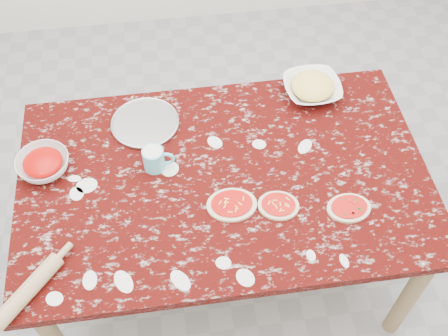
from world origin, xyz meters
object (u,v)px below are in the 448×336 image
flour_mug (155,159)px  rolling_pin (28,290)px  sauce_bowl (44,164)px  cheese_bowl (312,89)px  pizza_tray (145,123)px  worktable (224,188)px

flour_mug → rolling_pin: (-0.45, -0.48, -0.02)m
sauce_bowl → cheese_bowl: sauce_bowl is taller
pizza_tray → cheese_bowl: cheese_bowl is taller
worktable → sauce_bowl: sauce_bowl is taller
pizza_tray → sauce_bowl: size_ratio=1.36×
worktable → rolling_pin: bearing=-150.8°
sauce_bowl → pizza_tray: bearing=24.6°
cheese_bowl → rolling_pin: 1.40m
pizza_tray → sauce_bowl: bearing=-155.4°
worktable → flour_mug: size_ratio=12.78×
worktable → cheese_bowl: size_ratio=6.51×
rolling_pin → flour_mug: bearing=46.7°
pizza_tray → flour_mug: bearing=-82.7°
worktable → flour_mug: flour_mug is taller
cheese_bowl → flour_mug: 0.77m
pizza_tray → sauce_bowl: 0.44m
rolling_pin → sauce_bowl: bearing=87.9°
worktable → pizza_tray: (-0.29, 0.31, 0.09)m
sauce_bowl → worktable: bearing=-10.6°
flour_mug → rolling_pin: size_ratio=0.44×
worktable → rolling_pin: rolling_pin is taller
worktable → cheese_bowl: bearing=41.5°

